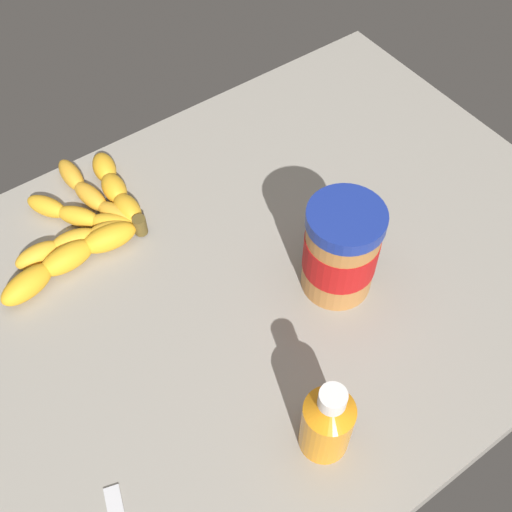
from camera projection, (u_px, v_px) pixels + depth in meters
The scene contains 4 objects.
ground_plane at pixel (262, 283), 92.83cm from camera, with size 98.31×72.07×4.86cm, color gray.
banana_bunch at pixel (86, 224), 94.10cm from camera, with size 25.81×22.15×3.73cm.
peanut_butter_jar at pixel (341, 250), 84.06cm from camera, with size 10.22×10.22×14.86cm.
honey_bottle at pixel (327, 422), 71.80cm from camera, with size 5.96×5.96×13.04cm.
Camera 1 is at (30.91, 41.62, 74.68)cm, focal length 44.82 mm.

